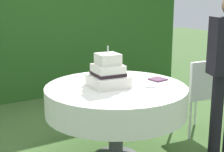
{
  "coord_description": "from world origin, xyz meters",
  "views": [
    {
      "loc": [
        -1.63,
        -2.63,
        1.6
      ],
      "look_at": [
        -0.03,
        0.02,
        0.85
      ],
      "focal_mm": 54.19,
      "sensor_mm": 36.0,
      "label": 1
    }
  ],
  "objects_px": {
    "wedding_cake": "(108,74)",
    "serving_plate_near": "(150,86)",
    "serving_plate_far": "(80,76)",
    "napkin_stack": "(158,79)",
    "garden_chair": "(199,90)",
    "cake_table": "(116,99)"
  },
  "relations": [
    {
      "from": "wedding_cake",
      "to": "serving_plate_near",
      "type": "distance_m",
      "value": 0.41
    },
    {
      "from": "serving_plate_near",
      "to": "serving_plate_far",
      "type": "height_order",
      "value": "same"
    },
    {
      "from": "napkin_stack",
      "to": "serving_plate_near",
      "type": "bearing_deg",
      "value": -143.9
    },
    {
      "from": "garden_chair",
      "to": "wedding_cake",
      "type": "bearing_deg",
      "value": 179.79
    },
    {
      "from": "cake_table",
      "to": "garden_chair",
      "type": "distance_m",
      "value": 1.14
    },
    {
      "from": "serving_plate_near",
      "to": "serving_plate_far",
      "type": "relative_size",
      "value": 1.12
    },
    {
      "from": "garden_chair",
      "to": "napkin_stack",
      "type": "bearing_deg",
      "value": -175.43
    },
    {
      "from": "cake_table",
      "to": "garden_chair",
      "type": "bearing_deg",
      "value": 1.63
    },
    {
      "from": "wedding_cake",
      "to": "serving_plate_near",
      "type": "height_order",
      "value": "wedding_cake"
    },
    {
      "from": "cake_table",
      "to": "napkin_stack",
      "type": "distance_m",
      "value": 0.51
    },
    {
      "from": "wedding_cake",
      "to": "garden_chair",
      "type": "height_order",
      "value": "wedding_cake"
    },
    {
      "from": "cake_table",
      "to": "serving_plate_near",
      "type": "xyz_separation_m",
      "value": [
        0.27,
        -0.18,
        0.14
      ]
    },
    {
      "from": "wedding_cake",
      "to": "napkin_stack",
      "type": "xyz_separation_m",
      "value": [
        0.55,
        -0.06,
        -0.12
      ]
    },
    {
      "from": "serving_plate_near",
      "to": "garden_chair",
      "type": "relative_size",
      "value": 0.13
    },
    {
      "from": "napkin_stack",
      "to": "garden_chair",
      "type": "xyz_separation_m",
      "value": [
        0.65,
        0.05,
        -0.22
      ]
    },
    {
      "from": "wedding_cake",
      "to": "serving_plate_far",
      "type": "height_order",
      "value": "wedding_cake"
    },
    {
      "from": "serving_plate_near",
      "to": "garden_chair",
      "type": "height_order",
      "value": "garden_chair"
    },
    {
      "from": "serving_plate_near",
      "to": "serving_plate_far",
      "type": "distance_m",
      "value": 0.82
    },
    {
      "from": "napkin_stack",
      "to": "wedding_cake",
      "type": "bearing_deg",
      "value": 174.24
    },
    {
      "from": "cake_table",
      "to": "wedding_cake",
      "type": "distance_m",
      "value": 0.27
    },
    {
      "from": "cake_table",
      "to": "serving_plate_far",
      "type": "height_order",
      "value": "serving_plate_far"
    },
    {
      "from": "napkin_stack",
      "to": "garden_chair",
      "type": "bearing_deg",
      "value": 4.57
    }
  ]
}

